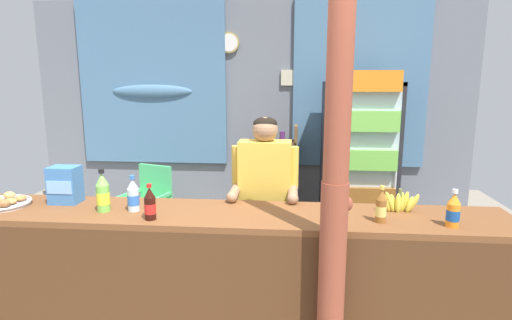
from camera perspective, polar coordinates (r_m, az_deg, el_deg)
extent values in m
plane|color=gray|center=(3.79, -3.43, -17.28)|extent=(7.13, 7.13, 0.00)
cube|color=slate|center=(5.04, -0.71, 6.09)|extent=(5.21, 0.12, 2.71)
cube|color=teal|center=(5.19, -14.11, 10.23)|extent=(1.78, 0.04, 1.93)
ellipsoid|color=teal|center=(5.17, -14.13, 9.16)|extent=(0.98, 0.10, 0.16)
cube|color=teal|center=(4.96, 14.12, 10.20)|extent=(1.52, 0.04, 1.93)
ellipsoid|color=teal|center=(4.95, 14.10, 9.08)|extent=(0.84, 0.10, 0.16)
cylinder|color=tan|center=(4.99, -3.73, 15.83)|extent=(0.24, 0.03, 0.24)
cylinder|color=white|center=(4.97, -3.76, 15.84)|extent=(0.20, 0.01, 0.20)
cube|color=beige|center=(4.92, 4.89, 11.25)|extent=(0.24, 0.02, 0.18)
cube|color=brown|center=(2.73, -3.99, -7.61)|extent=(3.66, 0.56, 0.04)
cube|color=#4E2E18|center=(2.69, -4.77, -19.01)|extent=(3.66, 0.04, 0.91)
cube|color=#4E2E18|center=(3.20, 31.14, -15.57)|extent=(0.08, 0.51, 0.91)
cylinder|color=brown|center=(2.48, 10.32, -17.28)|extent=(0.15, 0.15, 1.26)
cylinder|color=brown|center=(2.19, 11.51, 13.29)|extent=(0.14, 0.14, 1.26)
ellipsoid|color=brown|center=(2.29, 12.46, -5.93)|extent=(0.06, 0.05, 0.08)
cube|color=#232328|center=(4.85, 13.31, -0.04)|extent=(0.76, 0.04, 1.77)
cube|color=#232328|center=(4.51, 9.33, -0.70)|extent=(0.04, 0.64, 1.77)
cube|color=#232328|center=(4.62, 18.22, -0.85)|extent=(0.04, 0.64, 1.77)
cube|color=#232328|center=(4.46, 14.36, 10.16)|extent=(0.76, 0.64, 0.04)
cube|color=#232328|center=(4.80, 13.35, -10.70)|extent=(0.76, 0.64, 0.08)
cube|color=silver|center=(4.25, 14.47, -0.99)|extent=(0.70, 0.02, 1.61)
cylinder|color=#B7B7BC|center=(4.29, 18.70, -1.79)|extent=(0.02, 0.02, 0.40)
cube|color=silver|center=(4.64, 13.62, -5.07)|extent=(0.68, 0.56, 0.02)
cube|color=brown|center=(4.49, 13.93, -4.19)|extent=(0.64, 0.52, 0.20)
cube|color=silver|center=(4.55, 13.84, -0.47)|extent=(0.68, 0.56, 0.02)
cube|color=#75C64C|center=(4.40, 14.16, 0.59)|extent=(0.64, 0.52, 0.20)
cube|color=silver|center=(4.49, 14.07, 4.29)|extent=(0.68, 0.56, 0.02)
cube|color=#75C64C|center=(4.35, 14.40, 5.51)|extent=(0.64, 0.52, 0.20)
cube|color=silver|center=(4.46, 14.31, 9.14)|extent=(0.68, 0.56, 0.02)
cube|color=orange|center=(4.33, 14.65, 10.52)|extent=(0.64, 0.52, 0.20)
cube|color=brown|center=(4.83, 0.17, -2.73)|extent=(0.04, 0.28, 1.28)
cube|color=brown|center=(4.81, 5.40, -2.84)|extent=(0.04, 0.28, 1.28)
cube|color=brown|center=(4.73, 2.83, 2.49)|extent=(0.44, 0.28, 0.02)
cylinder|color=#75C64C|center=(4.72, 2.04, 3.46)|extent=(0.05, 0.05, 0.14)
cylinder|color=#56286B|center=(4.72, 3.64, 3.28)|extent=(0.06, 0.06, 0.11)
cube|color=brown|center=(4.80, 2.78, -2.05)|extent=(0.44, 0.28, 0.02)
cylinder|color=brown|center=(4.79, 2.00, -1.15)|extent=(0.06, 0.06, 0.13)
cylinder|color=#56286B|center=(4.78, 3.58, -1.21)|extent=(0.06, 0.06, 0.12)
cube|color=brown|center=(4.91, 2.74, -6.42)|extent=(0.44, 0.28, 0.02)
cylinder|color=#56286B|center=(4.89, 1.97, -5.64)|extent=(0.05, 0.05, 0.11)
cylinder|color=black|center=(4.89, 3.52, -5.73)|extent=(0.07, 0.07, 0.10)
cube|color=#4CC675|center=(4.67, -15.07, -6.19)|extent=(0.56, 0.56, 0.04)
cube|color=#4CC675|center=(4.76, -13.68, -3.03)|extent=(0.41, 0.18, 0.40)
cylinder|color=#4CC675|center=(4.73, -18.21, -8.97)|extent=(0.04, 0.04, 0.44)
cylinder|color=#4CC675|center=(4.49, -14.58, -9.85)|extent=(0.04, 0.04, 0.44)
cylinder|color=#4CC675|center=(5.00, -15.24, -7.71)|extent=(0.04, 0.04, 0.44)
cylinder|color=#4CC675|center=(4.77, -11.69, -8.45)|extent=(0.04, 0.04, 0.44)
cube|color=#4CC675|center=(4.77, -17.00, -4.45)|extent=(0.17, 0.39, 0.03)
cube|color=#4CC675|center=(4.52, -13.18, -5.11)|extent=(0.17, 0.39, 0.03)
cylinder|color=#28282D|center=(3.36, -0.27, -13.12)|extent=(0.11, 0.11, 0.85)
cylinder|color=#28282D|center=(3.35, 2.66, -13.21)|extent=(0.11, 0.11, 0.85)
cube|color=gold|center=(3.14, 1.24, -1.90)|extent=(0.39, 0.20, 0.50)
sphere|color=#997051|center=(3.08, 1.27, 4.20)|extent=(0.19, 0.19, 0.19)
ellipsoid|color=black|center=(3.08, 1.28, 5.01)|extent=(0.18, 0.18, 0.10)
cylinder|color=gold|center=(3.15, -2.63, -0.92)|extent=(0.08, 0.08, 0.32)
cylinder|color=#997051|center=(3.04, -2.98, -4.45)|extent=(0.07, 0.26, 0.07)
sphere|color=#997051|center=(2.92, -3.35, -5.13)|extent=(0.08, 0.08, 0.08)
cylinder|color=gold|center=(3.12, 5.15, -1.06)|extent=(0.08, 0.08, 0.32)
cylinder|color=#997051|center=(3.01, 5.09, -4.63)|extent=(0.07, 0.26, 0.07)
sphere|color=#997051|center=(2.89, 5.08, -5.34)|extent=(0.08, 0.08, 0.08)
cylinder|color=#75C64C|center=(2.90, -20.30, -4.95)|extent=(0.08, 0.08, 0.18)
cone|color=#75C64C|center=(2.87, -20.48, -2.50)|extent=(0.08, 0.08, 0.08)
cylinder|color=black|center=(2.86, -20.55, -1.44)|extent=(0.04, 0.04, 0.03)
cylinder|color=yellow|center=(2.90, -20.30, -4.95)|extent=(0.09, 0.09, 0.08)
cylinder|color=orange|center=(2.71, 25.50, -6.88)|extent=(0.08, 0.08, 0.14)
cone|color=orange|center=(2.68, 25.68, -4.80)|extent=(0.08, 0.08, 0.06)
cylinder|color=white|center=(2.67, 25.76, -3.90)|extent=(0.03, 0.03, 0.02)
cylinder|color=#194C99|center=(2.71, 25.50, -6.88)|extent=(0.08, 0.08, 0.06)
cylinder|color=black|center=(2.65, -14.37, -6.49)|extent=(0.07, 0.07, 0.14)
cone|color=black|center=(2.62, -14.48, -4.36)|extent=(0.07, 0.07, 0.06)
cylinder|color=red|center=(2.61, -14.52, -3.45)|extent=(0.03, 0.03, 0.02)
cylinder|color=red|center=(2.65, -14.37, -6.49)|extent=(0.07, 0.07, 0.06)
cylinder|color=brown|center=(2.63, 16.82, -6.74)|extent=(0.06, 0.06, 0.14)
cone|color=brown|center=(2.60, 16.95, -4.58)|extent=(0.06, 0.06, 0.06)
cylinder|color=#E5CC4C|center=(2.59, 17.00, -3.66)|extent=(0.03, 0.03, 0.02)
cylinder|color=#E5D166|center=(2.63, 16.82, -6.74)|extent=(0.07, 0.07, 0.06)
cylinder|color=silver|center=(2.85, -16.54, -5.29)|extent=(0.08, 0.08, 0.15)
cone|color=silver|center=(2.82, -16.66, -3.18)|extent=(0.08, 0.08, 0.07)
cylinder|color=blue|center=(2.81, -16.71, -2.28)|extent=(0.03, 0.03, 0.02)
cylinder|color=blue|center=(2.85, -16.54, -5.29)|extent=(0.08, 0.08, 0.07)
cube|color=#3D75B7|center=(3.18, -24.81, -3.11)|extent=(0.20, 0.15, 0.26)
cube|color=#7CB5F7|center=(3.12, -25.51, -3.45)|extent=(0.18, 0.00, 0.09)
cylinder|color=#BCBCC1|center=(3.34, -31.64, -5.28)|extent=(0.36, 0.36, 0.02)
torus|color=#BCBCC1|center=(3.34, -31.66, -5.05)|extent=(0.38, 0.38, 0.02)
ellipsoid|color=#C68947|center=(3.29, -30.77, -4.92)|extent=(0.09, 0.08, 0.04)
ellipsoid|color=#B2753D|center=(3.34, -29.65, -4.58)|extent=(0.07, 0.08, 0.04)
ellipsoid|color=tan|center=(3.42, -30.84, -4.20)|extent=(0.08, 0.06, 0.06)
ellipsoid|color=#A36638|center=(3.23, -31.47, -5.11)|extent=(0.09, 0.06, 0.06)
ellipsoid|color=#DBCC42|center=(2.85, 17.46, -5.65)|extent=(0.09, 0.03, 0.14)
ellipsoid|color=#DBCC42|center=(2.85, 17.97, -5.52)|extent=(0.09, 0.03, 0.15)
ellipsoid|color=#DBCC42|center=(2.88, 18.39, -5.64)|extent=(0.06, 0.04, 0.13)
ellipsoid|color=#DBCC42|center=(2.86, 18.99, -5.67)|extent=(0.04, 0.03, 0.14)
ellipsoid|color=#DBCC42|center=(2.89, 19.37, -5.49)|extent=(0.05, 0.03, 0.14)
ellipsoid|color=#DBCC42|center=(2.89, 19.84, -5.44)|extent=(0.06, 0.03, 0.15)
ellipsoid|color=#DBCC42|center=(2.89, 20.40, -5.78)|extent=(0.07, 0.04, 0.12)
ellipsoid|color=#DBCC42|center=(2.89, 20.89, -5.57)|extent=(0.09, 0.04, 0.14)
cylinder|color=olive|center=(2.85, 19.27, -4.26)|extent=(0.02, 0.02, 0.05)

